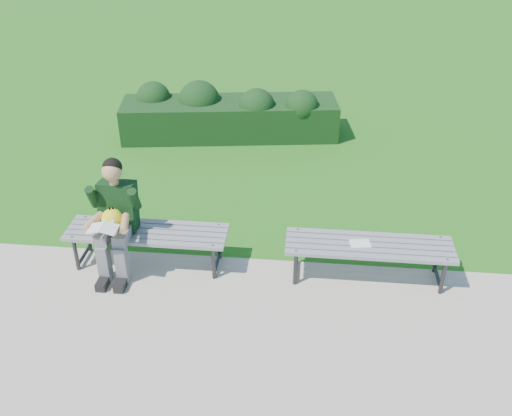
{
  "coord_description": "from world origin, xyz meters",
  "views": [
    {
      "loc": [
        0.98,
        -5.35,
        3.97
      ],
      "look_at": [
        0.45,
        -0.13,
        0.79
      ],
      "focal_mm": 40.0,
      "sensor_mm": 36.0,
      "label": 1
    }
  ],
  "objects_px": {
    "bench_left": "(147,235)",
    "paper_sheet": "(360,243)",
    "seated_boy": "(115,215)",
    "bench_right": "(369,248)",
    "hedge": "(227,114)"
  },
  "relations": [
    {
      "from": "seated_boy",
      "to": "paper_sheet",
      "type": "xyz_separation_m",
      "value": [
        2.65,
        0.08,
        -0.24
      ]
    },
    {
      "from": "bench_right",
      "to": "seated_boy",
      "type": "distance_m",
      "value": 2.77
    },
    {
      "from": "hedge",
      "to": "bench_left",
      "type": "xyz_separation_m",
      "value": [
        -0.35,
        -3.75,
        0.03
      ]
    },
    {
      "from": "bench_left",
      "to": "seated_boy",
      "type": "distance_m",
      "value": 0.43
    },
    {
      "from": "bench_left",
      "to": "paper_sheet",
      "type": "distance_m",
      "value": 2.36
    },
    {
      "from": "bench_left",
      "to": "seated_boy",
      "type": "xyz_separation_m",
      "value": [
        -0.3,
        -0.09,
        0.3
      ]
    },
    {
      "from": "hedge",
      "to": "seated_boy",
      "type": "xyz_separation_m",
      "value": [
        -0.65,
        -3.84,
        0.33
      ]
    },
    {
      "from": "bench_left",
      "to": "seated_boy",
      "type": "bearing_deg",
      "value": -162.65
    },
    {
      "from": "seated_boy",
      "to": "paper_sheet",
      "type": "height_order",
      "value": "seated_boy"
    },
    {
      "from": "hedge",
      "to": "paper_sheet",
      "type": "height_order",
      "value": "hedge"
    },
    {
      "from": "seated_boy",
      "to": "paper_sheet",
      "type": "relative_size",
      "value": 5.47
    },
    {
      "from": "bench_right",
      "to": "paper_sheet",
      "type": "distance_m",
      "value": 0.12
    },
    {
      "from": "hedge",
      "to": "bench_right",
      "type": "height_order",
      "value": "hedge"
    },
    {
      "from": "paper_sheet",
      "to": "bench_right",
      "type": "bearing_deg",
      "value": 0.0
    },
    {
      "from": "hedge",
      "to": "bench_right",
      "type": "distance_m",
      "value": 4.31
    }
  ]
}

